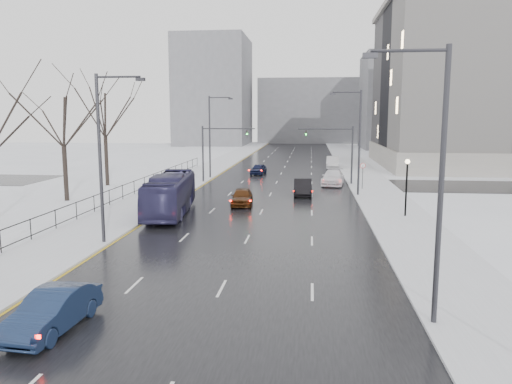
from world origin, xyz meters
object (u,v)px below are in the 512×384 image
(streetlight_r_mid, at_px, (357,137))
(sedan_right_distant, at_px, (333,162))
(lamppost_r_mid, at_px, (407,179))
(sedan_right_near, at_px, (303,187))
(streetlight_l_near, at_px, (103,150))
(bus, at_px, (170,194))
(tree_park_e, at_px, (108,186))
(no_uturn_sign, at_px, (363,168))
(tree_park_d, at_px, (67,202))
(mast_signal_left, at_px, (212,147))
(streetlight_l_far, at_px, (211,133))
(streetlight_r_near, at_px, (435,173))
(sedan_right_far, at_px, (333,177))
(sedan_center_near, at_px, (242,197))
(mast_signal_right, at_px, (342,148))
(sedan_center_far, at_px, (258,169))
(sedan_left_near, at_px, (53,311))

(streetlight_r_mid, height_order, sedan_right_distant, streetlight_r_mid)
(lamppost_r_mid, height_order, sedan_right_near, lamppost_r_mid)
(streetlight_l_near, height_order, bus, streetlight_l_near)
(lamppost_r_mid, bearing_deg, streetlight_l_near, -152.45)
(tree_park_e, xyz_separation_m, no_uturn_sign, (27.40, 0.00, 2.30))
(tree_park_d, relative_size, mast_signal_left, 1.92)
(streetlight_l_far, bearing_deg, streetlight_l_near, -90.00)
(streetlight_r_near, height_order, sedan_right_near, streetlight_r_near)
(streetlight_r_mid, xyz_separation_m, sedan_right_far, (-1.83, 7.58, -4.75))
(mast_signal_left, xyz_separation_m, sedan_right_near, (10.46, -8.30, -3.27))
(streetlight_r_mid, xyz_separation_m, sedan_center_near, (-10.10, -6.30, -4.83))
(streetlight_r_mid, relative_size, streetlight_l_near, 1.00)
(tree_park_d, xyz_separation_m, sedan_center_near, (15.87, -0.30, 0.78))
(tree_park_d, distance_m, streetlight_r_mid, 27.24)
(mast_signal_right, xyz_separation_m, mast_signal_left, (-14.65, 0.00, 0.00))
(sedan_right_near, bearing_deg, no_uturn_sign, 33.81)
(streetlight_r_mid, distance_m, no_uturn_sign, 5.30)
(lamppost_r_mid, bearing_deg, sedan_right_far, 104.85)
(no_uturn_sign, bearing_deg, bus, -138.18)
(mast_signal_right, distance_m, sedan_center_near, 17.35)
(tree_park_d, bearing_deg, mast_signal_left, 53.20)
(streetlight_r_mid, xyz_separation_m, sedan_center_far, (-11.08, 16.68, -4.88))
(streetlight_l_far, bearing_deg, sedan_center_far, 41.71)
(sedan_right_far, bearing_deg, tree_park_e, -165.21)
(tree_park_e, distance_m, sedan_center_near, 19.27)
(tree_park_d, xyz_separation_m, no_uturn_sign, (27.00, 10.00, 2.30))
(tree_park_d, xyz_separation_m, sedan_right_near, (20.93, 5.69, 0.83))
(sedan_right_far, bearing_deg, bus, -119.94)
(tree_park_d, height_order, lamppost_r_mid, tree_park_d)
(streetlight_r_near, bearing_deg, streetlight_l_far, 111.25)
(sedan_right_far, xyz_separation_m, sedan_center_far, (-9.26, 9.10, -0.13))
(lamppost_r_mid, relative_size, no_uturn_sign, 1.59)
(tree_park_d, distance_m, lamppost_r_mid, 29.23)
(bus, relative_size, sedan_right_far, 1.96)
(tree_park_e, bearing_deg, mast_signal_right, 8.90)
(tree_park_d, distance_m, no_uturn_sign, 28.88)
(tree_park_e, relative_size, streetlight_l_near, 1.35)
(tree_park_d, bearing_deg, no_uturn_sign, 20.32)
(streetlight_r_mid, bearing_deg, sedan_right_far, 103.56)
(bus, bearing_deg, streetlight_r_mid, 27.99)
(no_uturn_sign, distance_m, sedan_left_near, 38.74)
(streetlight_r_mid, xyz_separation_m, mast_signal_right, (-0.84, 8.00, -1.51))
(sedan_center_far, relative_size, sedan_right_distant, 0.79)
(streetlight_r_near, xyz_separation_m, sedan_left_near, (-13.34, -1.94, -4.84))
(no_uturn_sign, relative_size, bus, 0.24)
(streetlight_l_near, distance_m, streetlight_l_far, 32.00)
(sedan_center_far, bearing_deg, streetlight_r_near, -70.16)
(tree_park_e, relative_size, mast_signal_left, 2.08)
(mast_signal_left, relative_size, sedan_right_near, 1.35)
(no_uturn_sign, relative_size, sedan_right_far, 0.47)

